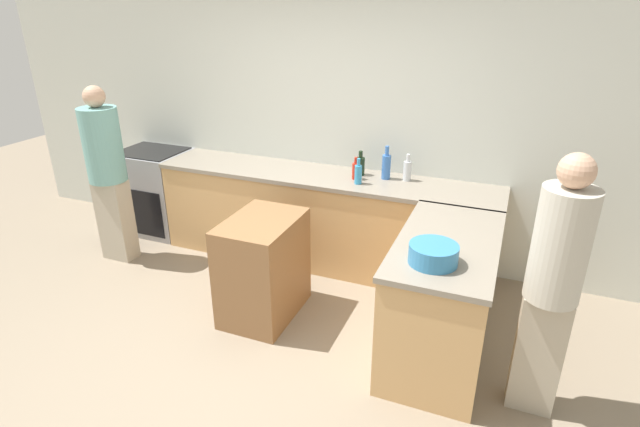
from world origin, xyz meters
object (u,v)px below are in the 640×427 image
object	(u,v)px
vinegar_bottle_clear	(407,170)
person_by_range	(107,170)
person_at_peninsula	(553,281)
dish_soap_bottle	(358,174)
mixing_bowl	(433,254)
water_bottle_blue	(386,166)
hot_sauce_bottle	(356,170)
island_table	(263,268)
wine_bottle_dark	(360,165)
range_oven	(156,191)

from	to	relation	value
vinegar_bottle_clear	person_by_range	world-z (taller)	person_by_range
person_at_peninsula	dish_soap_bottle	bearing A→B (deg)	142.92
mixing_bowl	water_bottle_blue	size ratio (longest dim) A/B	1.00
water_bottle_blue	hot_sauce_bottle	size ratio (longest dim) A/B	1.49
mixing_bowl	water_bottle_blue	distance (m)	1.62
vinegar_bottle_clear	person_by_range	xyz separation A→B (m)	(-2.75, -0.85, -0.08)
island_table	wine_bottle_dark	size ratio (longest dim) A/B	3.68
range_oven	person_by_range	distance (m)	0.87
water_bottle_blue	person_by_range	bearing A→B (deg)	-162.11
island_table	person_by_range	distance (m)	1.95
range_oven	wine_bottle_dark	xyz separation A→B (m)	(2.37, 0.12, 0.55)
dish_soap_bottle	person_by_range	world-z (taller)	person_by_range
hot_sauce_bottle	person_at_peninsula	distance (m)	2.13
wine_bottle_dark	person_by_range	distance (m)	2.45
island_table	hot_sauce_bottle	bearing A→B (deg)	66.94
mixing_bowl	vinegar_bottle_clear	world-z (taller)	vinegar_bottle_clear
vinegar_bottle_clear	range_oven	bearing A→B (deg)	-177.33
wine_bottle_dark	person_by_range	bearing A→B (deg)	-159.88
dish_soap_bottle	vinegar_bottle_clear	distance (m)	0.47
range_oven	island_table	size ratio (longest dim) A/B	1.09
dish_soap_bottle	water_bottle_blue	size ratio (longest dim) A/B	0.76
vinegar_bottle_clear	water_bottle_blue	xyz separation A→B (m)	(-0.19, -0.03, 0.02)
island_table	dish_soap_bottle	world-z (taller)	dish_soap_bottle
range_oven	dish_soap_bottle	distance (m)	2.50
range_oven	hot_sauce_bottle	distance (m)	2.43
mixing_bowl	wine_bottle_dark	xyz separation A→B (m)	(-0.96, 1.48, 0.03)
mixing_bowl	dish_soap_bottle	distance (m)	1.53
hot_sauce_bottle	person_at_peninsula	bearing A→B (deg)	-38.50
range_oven	person_by_range	world-z (taller)	person_by_range
wine_bottle_dark	hot_sauce_bottle	bearing A→B (deg)	-91.41
water_bottle_blue	person_at_peninsula	world-z (taller)	person_at_peninsula
dish_soap_bottle	water_bottle_blue	xyz separation A→B (m)	(0.20, 0.23, 0.03)
mixing_bowl	vinegar_bottle_clear	distance (m)	1.57
person_at_peninsula	island_table	bearing A→B (deg)	172.20
person_by_range	person_at_peninsula	world-z (taller)	person_by_range
range_oven	vinegar_bottle_clear	distance (m)	2.88
water_bottle_blue	dish_soap_bottle	bearing A→B (deg)	-130.71
mixing_bowl	range_oven	bearing A→B (deg)	157.87
hot_sauce_bottle	dish_soap_bottle	bearing A→B (deg)	-61.23
person_by_range	person_at_peninsula	distance (m)	4.01
island_table	person_by_range	xyz separation A→B (m)	(-1.85, 0.33, 0.52)
wine_bottle_dark	water_bottle_blue	bearing A→B (deg)	-3.90
person_at_peninsula	water_bottle_blue	bearing A→B (deg)	134.34
dish_soap_bottle	wine_bottle_dark	distance (m)	0.25
island_table	mixing_bowl	distance (m)	1.54
water_bottle_blue	wine_bottle_dark	distance (m)	0.26
hot_sauce_bottle	water_bottle_blue	bearing A→B (deg)	23.88
water_bottle_blue	hot_sauce_bottle	bearing A→B (deg)	-156.12
person_by_range	water_bottle_blue	bearing A→B (deg)	17.89
dish_soap_bottle	hot_sauce_bottle	xyz separation A→B (m)	(-0.06, 0.11, -0.01)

